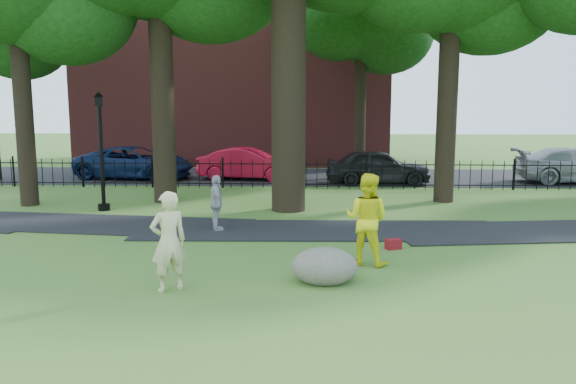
# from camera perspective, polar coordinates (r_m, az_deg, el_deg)

# --- Properties ---
(ground) EXTENTS (120.00, 120.00, 0.00)m
(ground) POSITION_cam_1_polar(r_m,az_deg,el_deg) (11.73, -1.60, -8.07)
(ground) COLOR #3C6A25
(ground) RESTS_ON ground
(footpath) EXTENTS (36.07, 3.85, 0.03)m
(footpath) POSITION_cam_1_polar(r_m,az_deg,el_deg) (15.48, 3.20, -3.96)
(footpath) COLOR black
(footpath) RESTS_ON ground
(street) EXTENTS (80.00, 7.00, 0.02)m
(street) POSITION_cam_1_polar(r_m,az_deg,el_deg) (27.43, 0.94, 1.57)
(street) COLOR black
(street) RESTS_ON ground
(iron_fence) EXTENTS (44.00, 0.04, 1.20)m
(iron_fence) POSITION_cam_1_polar(r_m,az_deg,el_deg) (23.39, 0.63, 1.83)
(iron_fence) COLOR black
(iron_fence) RESTS_ON ground
(brick_building) EXTENTS (18.00, 8.00, 12.00)m
(brick_building) POSITION_cam_1_polar(r_m,az_deg,el_deg) (35.64, -5.22, 12.83)
(brick_building) COLOR maroon
(brick_building) RESTS_ON ground
(woman) EXTENTS (0.81, 0.74, 1.87)m
(woman) POSITION_cam_1_polar(r_m,az_deg,el_deg) (10.55, -12.03, -4.93)
(woman) COLOR beige
(woman) RESTS_ON ground
(man) EXTENTS (1.18, 1.07, 1.98)m
(man) POSITION_cam_1_polar(r_m,az_deg,el_deg) (12.17, 8.02, -2.73)
(man) COLOR yellow
(man) RESTS_ON ground
(pedestrian) EXTENTS (0.66, 0.98, 1.55)m
(pedestrian) POSITION_cam_1_polar(r_m,az_deg,el_deg) (15.40, -7.27, -1.15)
(pedestrian) COLOR #A5A4A9
(pedestrian) RESTS_ON ground
(boulder) EXTENTS (1.44, 1.19, 0.75)m
(boulder) POSITION_cam_1_polar(r_m,az_deg,el_deg) (10.96, 3.73, -7.25)
(boulder) COLOR #6A6459
(boulder) RESTS_ON ground
(lamppost) EXTENTS (0.38, 0.38, 3.85)m
(lamppost) POSITION_cam_1_polar(r_m,az_deg,el_deg) (19.23, -18.44, 3.77)
(lamppost) COLOR black
(lamppost) RESTS_ON ground
(backpack) EXTENTS (0.48, 0.36, 0.32)m
(backpack) POSITION_cam_1_polar(r_m,az_deg,el_deg) (11.34, 5.23, -7.85)
(backpack) COLOR black
(backpack) RESTS_ON ground
(red_bag) EXTENTS (0.41, 0.34, 0.25)m
(red_bag) POSITION_cam_1_polar(r_m,az_deg,el_deg) (13.71, 10.64, -5.23)
(red_bag) COLOR maroon
(red_bag) RESTS_ON ground
(red_sedan) EXTENTS (4.71, 2.01, 1.51)m
(red_sedan) POSITION_cam_1_polar(r_m,az_deg,el_deg) (26.17, -4.07, 2.87)
(red_sedan) COLOR #B20D27
(red_sedan) RESTS_ON ground
(navy_van) EXTENTS (5.77, 3.21, 1.53)m
(navy_van) POSITION_cam_1_polar(r_m,az_deg,el_deg) (27.51, -15.30, 2.89)
(navy_van) COLOR #0E1F47
(navy_van) RESTS_ON ground
(grey_car) EXTENTS (4.55, 1.85, 1.55)m
(grey_car) POSITION_cam_1_polar(r_m,az_deg,el_deg) (25.00, 9.13, 2.56)
(grey_car) COLOR black
(grey_car) RESTS_ON ground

